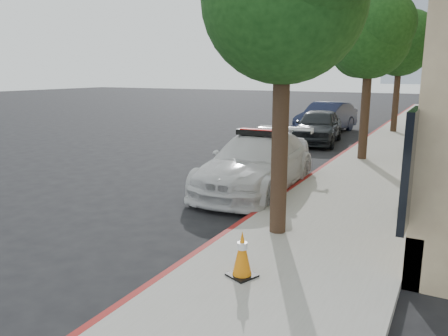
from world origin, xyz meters
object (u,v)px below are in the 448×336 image
Objects in this scene: fire_hydrant at (280,190)px; traffic_cone at (242,254)px; parked_car_far at (327,118)px; police_car at (257,162)px; parked_car_mid at (318,126)px.

fire_hydrant reaches higher than traffic_cone.
traffic_cone is at bearing -71.40° from parked_car_far.
traffic_cone is at bearing -65.91° from fire_hydrant.
police_car is 12.00m from parked_car_far.
parked_car_far is at bearing 93.98° from police_car.
fire_hydrant is (2.61, -13.47, -0.26)m from parked_car_far.
parked_car_far reaches higher than traffic_cone.
parked_car_far is (-1.36, 11.92, 0.04)m from police_car.
police_car is at bearing 111.72° from traffic_cone.
parked_car_far reaches higher than parked_car_mid.
parked_car_mid is 3.58m from parked_car_far.
police_car is 8.42m from parked_car_mid.
parked_car_mid is at bearing 92.72° from police_car.
fire_hydrant is at bearing 102.29° from traffic_cone.
parked_car_mid is at bearing -73.20° from parked_car_far.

